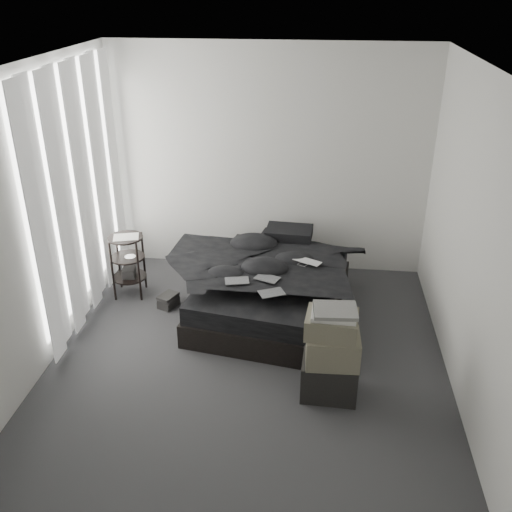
# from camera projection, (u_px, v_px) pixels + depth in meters

# --- Properties ---
(floor) EXTENTS (3.60, 4.20, 0.01)m
(floor) POSITION_uv_depth(u_px,v_px,m) (246.00, 369.00, 5.14)
(floor) COLOR #363639
(floor) RESTS_ON ground
(ceiling) EXTENTS (3.60, 4.20, 0.01)m
(ceiling) POSITION_uv_depth(u_px,v_px,m) (243.00, 70.00, 3.99)
(ceiling) COLOR white
(ceiling) RESTS_ON ground
(wall_back) EXTENTS (3.60, 0.01, 2.60)m
(wall_back) POSITION_uv_depth(u_px,v_px,m) (269.00, 162.00, 6.44)
(wall_back) COLOR silver
(wall_back) RESTS_ON ground
(wall_front) EXTENTS (3.60, 0.01, 2.60)m
(wall_front) POSITION_uv_depth(u_px,v_px,m) (187.00, 421.00, 2.70)
(wall_front) COLOR silver
(wall_front) RESTS_ON ground
(wall_left) EXTENTS (0.01, 4.20, 2.60)m
(wall_left) POSITION_uv_depth(u_px,v_px,m) (31.00, 228.00, 4.75)
(wall_left) COLOR silver
(wall_left) RESTS_ON ground
(wall_right) EXTENTS (0.01, 4.20, 2.60)m
(wall_right) POSITION_uv_depth(u_px,v_px,m) (476.00, 249.00, 4.38)
(wall_right) COLOR silver
(wall_right) RESTS_ON ground
(window_left) EXTENTS (0.02, 2.00, 2.30)m
(window_left) POSITION_uv_depth(u_px,v_px,m) (75.00, 187.00, 5.53)
(window_left) COLOR white
(window_left) RESTS_ON wall_left
(curtain_left) EXTENTS (0.06, 2.12, 2.48)m
(curtain_left) POSITION_uv_depth(u_px,v_px,m) (81.00, 194.00, 5.55)
(curtain_left) COLOR white
(curtain_left) RESTS_ON wall_left
(bed) EXTENTS (1.65, 2.01, 0.24)m
(bed) POSITION_uv_depth(u_px,v_px,m) (271.00, 301.00, 5.98)
(bed) COLOR black
(bed) RESTS_ON floor
(mattress) EXTENTS (1.59, 1.95, 0.19)m
(mattress) POSITION_uv_depth(u_px,v_px,m) (272.00, 283.00, 5.89)
(mattress) COLOR black
(mattress) RESTS_ON bed
(duvet) EXTENTS (1.57, 1.74, 0.21)m
(duvet) POSITION_uv_depth(u_px,v_px,m) (271.00, 267.00, 5.76)
(duvet) COLOR black
(duvet) RESTS_ON mattress
(pillow_lower) EXTENTS (0.60, 0.45, 0.12)m
(pillow_lower) POSITION_uv_depth(u_px,v_px,m) (284.00, 241.00, 6.43)
(pillow_lower) COLOR black
(pillow_lower) RESTS_ON mattress
(pillow_upper) EXTENTS (0.53, 0.38, 0.11)m
(pillow_upper) POSITION_uv_depth(u_px,v_px,m) (289.00, 233.00, 6.35)
(pillow_upper) COLOR black
(pillow_upper) RESTS_ON pillow_lower
(laptop) EXTENTS (0.34, 0.30, 0.02)m
(laptop) POSITION_uv_depth(u_px,v_px,m) (305.00, 257.00, 5.70)
(laptop) COLOR silver
(laptop) RESTS_ON duvet
(comic_a) EXTENTS (0.25, 0.19, 0.01)m
(comic_a) POSITION_uv_depth(u_px,v_px,m) (237.00, 275.00, 5.39)
(comic_a) COLOR black
(comic_a) RESTS_ON duvet
(comic_b) EXTENTS (0.27, 0.22, 0.01)m
(comic_b) POSITION_uv_depth(u_px,v_px,m) (267.00, 272.00, 5.43)
(comic_b) COLOR black
(comic_b) RESTS_ON duvet
(comic_c) EXTENTS (0.27, 0.23, 0.01)m
(comic_c) POSITION_uv_depth(u_px,v_px,m) (272.00, 286.00, 5.18)
(comic_c) COLOR black
(comic_c) RESTS_ON duvet
(side_stand) EXTENTS (0.41, 0.41, 0.68)m
(side_stand) POSITION_uv_depth(u_px,v_px,m) (129.00, 266.00, 6.22)
(side_stand) COLOR black
(side_stand) RESTS_ON floor
(papers) EXTENTS (0.31, 0.26, 0.01)m
(papers) POSITION_uv_depth(u_px,v_px,m) (126.00, 237.00, 6.06)
(papers) COLOR white
(papers) RESTS_ON side_stand
(floor_books) EXTENTS (0.22, 0.25, 0.15)m
(floor_books) POSITION_uv_depth(u_px,v_px,m) (168.00, 300.00, 6.09)
(floor_books) COLOR black
(floor_books) RESTS_ON floor
(box_lower) EXTENTS (0.47, 0.38, 0.34)m
(box_lower) POSITION_uv_depth(u_px,v_px,m) (329.00, 377.00, 4.78)
(box_lower) COLOR black
(box_lower) RESTS_ON floor
(box_mid) EXTENTS (0.44, 0.35, 0.26)m
(box_mid) POSITION_uv_depth(u_px,v_px,m) (333.00, 348.00, 4.63)
(box_mid) COLOR #6B6754
(box_mid) RESTS_ON box_lower
(box_upper) EXTENTS (0.44, 0.37, 0.18)m
(box_upper) POSITION_uv_depth(u_px,v_px,m) (332.00, 325.00, 4.55)
(box_upper) COLOR #6B6754
(box_upper) RESTS_ON box_mid
(art_book_white) EXTENTS (0.36, 0.29, 0.03)m
(art_book_white) POSITION_uv_depth(u_px,v_px,m) (334.00, 313.00, 4.50)
(art_book_white) COLOR silver
(art_book_white) RESTS_ON box_upper
(art_book_snake) EXTENTS (0.36, 0.29, 0.03)m
(art_book_snake) POSITION_uv_depth(u_px,v_px,m) (335.00, 310.00, 4.47)
(art_book_snake) COLOR silver
(art_book_snake) RESTS_ON art_book_white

